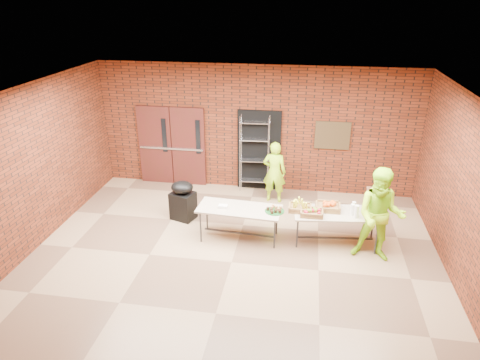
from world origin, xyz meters
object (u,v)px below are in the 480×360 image
object	(u,v)px
volunteer_woman	(274,172)
volunteer_man	(380,216)
table_right	(337,215)
coffee_dispenser	(375,201)
wire_rack	(254,154)
covered_grill	(183,200)
table_left	(239,211)

from	to	relation	value
volunteer_woman	volunteer_man	bearing A→B (deg)	139.08
table_right	coffee_dispenser	distance (m)	0.80
wire_rack	volunteer_man	distance (m)	3.85
wire_rack	table_right	size ratio (longest dim) A/B	1.11
table_right	covered_grill	bearing A→B (deg)	164.93
table_left	table_right	distance (m)	1.98
covered_grill	volunteer_woman	size ratio (longest dim) A/B	0.60
wire_rack	table_right	bearing A→B (deg)	-53.20
table_left	table_right	xyz separation A→B (m)	(1.98, 0.11, 0.01)
covered_grill	wire_rack	bearing A→B (deg)	70.09
table_left	table_right	bearing A→B (deg)	7.17
covered_grill	volunteer_woman	world-z (taller)	volunteer_woman
coffee_dispenser	covered_grill	distance (m)	4.15
table_left	volunteer_woman	distance (m)	1.95
table_left	covered_grill	distance (m)	1.54
table_left	volunteer_woman	size ratio (longest dim) A/B	1.15
volunteer_man	wire_rack	bearing A→B (deg)	145.12
table_right	covered_grill	size ratio (longest dim) A/B	1.96
volunteer_woman	table_right	bearing A→B (deg)	133.31
table_right	volunteer_woman	xyz separation A→B (m)	(-1.42, 1.76, 0.11)
coffee_dispenser	volunteer_woman	bearing A→B (deg)	143.47
wire_rack	volunteer_woman	distance (m)	0.81
wire_rack	covered_grill	xyz separation A→B (m)	(-1.39, -1.77, -0.54)
table_left	volunteer_man	size ratio (longest dim) A/B	0.94
table_left	volunteer_man	bearing A→B (deg)	-2.66
table_left	coffee_dispenser	size ratio (longest dim) A/B	3.74
volunteer_man	volunteer_woman	bearing A→B (deg)	144.84
volunteer_woman	covered_grill	bearing A→B (deg)	36.61
wire_rack	covered_grill	size ratio (longest dim) A/B	2.18
volunteer_woman	volunteer_man	distance (m)	3.08
table_right	coffee_dispenser	world-z (taller)	coffee_dispenser
table_right	volunteer_woman	size ratio (longest dim) A/B	1.17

